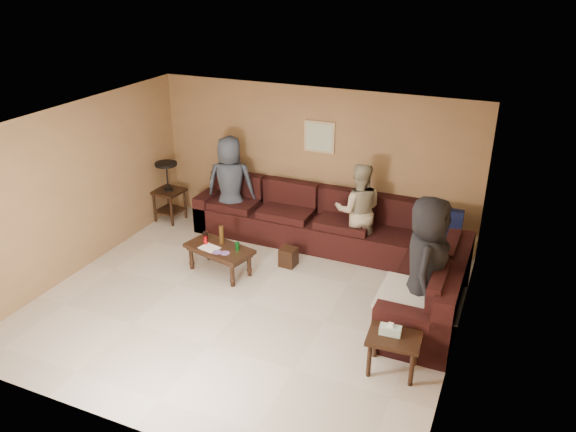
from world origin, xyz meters
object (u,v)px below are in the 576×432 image
object	(u,v)px
coffee_table	(219,251)
person_middle	(358,211)
end_table_left	(169,191)
person_right	(426,266)
person_left	(230,185)
waste_bin	(288,257)
sectional_sofa	(339,246)
side_table_right	(394,340)

from	to	relation	value
coffee_table	person_middle	size ratio (longest dim) A/B	0.73
end_table_left	person_right	bearing A→B (deg)	-17.54
person_left	person_middle	distance (m)	2.26
waste_bin	person_right	bearing A→B (deg)	-20.70
coffee_table	sectional_sofa	bearing A→B (deg)	30.74
coffee_table	person_right	bearing A→B (deg)	-4.25
end_table_left	waste_bin	xyz separation A→B (m)	(2.62, -0.70, -0.43)
coffee_table	waste_bin	xyz separation A→B (m)	(0.87, 0.60, -0.22)
sectional_sofa	side_table_right	size ratio (longest dim) A/B	7.34
side_table_right	person_middle	bearing A→B (deg)	115.22
coffee_table	end_table_left	bearing A→B (deg)	143.69
person_left	person_right	xyz separation A→B (m)	(3.58, -1.59, 0.06)
side_table_right	person_middle	size ratio (longest dim) A/B	0.41
person_left	person_right	bearing A→B (deg)	137.70
person_right	end_table_left	bearing A→B (deg)	68.18
sectional_sofa	person_middle	bearing A→B (deg)	69.79
side_table_right	person_middle	world-z (taller)	person_middle
coffee_table	end_table_left	distance (m)	2.19
person_right	waste_bin	bearing A→B (deg)	65.03
waste_bin	person_middle	distance (m)	1.30
waste_bin	person_middle	bearing A→B (deg)	41.48
coffee_table	side_table_right	distance (m)	3.15
sectional_sofa	person_left	xyz separation A→B (m)	(-2.10, 0.43, 0.52)
side_table_right	person_right	xyz separation A→B (m)	(0.13, 0.96, 0.48)
waste_bin	person_right	xyz separation A→B (m)	(2.18, -0.82, 0.76)
coffee_table	waste_bin	distance (m)	1.07
coffee_table	waste_bin	bearing A→B (deg)	34.62
end_table_left	coffee_table	bearing A→B (deg)	-36.31
person_middle	person_right	distance (m)	2.07
person_middle	person_right	xyz separation A→B (m)	(1.32, -1.58, 0.14)
sectional_sofa	person_right	world-z (taller)	person_right
side_table_right	person_middle	distance (m)	2.82
person_right	side_table_right	bearing A→B (deg)	167.97
person_middle	side_table_right	bearing A→B (deg)	97.19
person_left	person_middle	xyz separation A→B (m)	(2.26, -0.01, -0.07)
sectional_sofa	person_left	bearing A→B (deg)	168.30
coffee_table	person_middle	xyz separation A→B (m)	(1.72, 1.35, 0.40)
side_table_right	person_right	world-z (taller)	person_right
sectional_sofa	person_left	distance (m)	2.21
coffee_table	person_middle	world-z (taller)	person_middle
person_left	person_middle	world-z (taller)	person_left
person_middle	end_table_left	bearing A→B (deg)	-17.02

